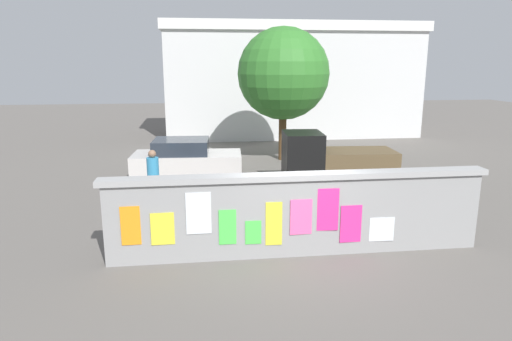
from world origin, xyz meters
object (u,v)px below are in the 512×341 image
object	(u,v)px
bicycle_near	(183,211)
bicycle_far	(372,206)
person_walking	(153,172)
motorcycle	(266,202)
tree_roadside	(283,74)
car_parked	(186,158)
auto_rickshaw_truck	(333,161)

from	to	relation	value
bicycle_near	bicycle_far	distance (m)	4.94
bicycle_near	person_walking	distance (m)	2.10
motorcycle	bicycle_far	world-z (taller)	bicycle_far
tree_roadside	bicycle_near	bearing A→B (deg)	-117.68
car_parked	bicycle_near	size ratio (longest dim) A/B	2.29
motorcycle	bicycle_near	size ratio (longest dim) A/B	1.11
motorcycle	tree_roadside	size ratio (longest dim) A/B	0.35
motorcycle	bicycle_far	size ratio (longest dim) A/B	1.12
auto_rickshaw_truck	bicycle_near	size ratio (longest dim) A/B	2.17
motorcycle	auto_rickshaw_truck	bearing A→B (deg)	46.44
motorcycle	person_walking	xyz separation A→B (m)	(-3.02, 1.61, 0.52)
motorcycle	bicycle_far	bearing A→B (deg)	-7.80
tree_roadside	bicycle_far	bearing A→B (deg)	-82.98
motorcycle	person_walking	distance (m)	3.46
auto_rickshaw_truck	tree_roadside	distance (m)	5.41
bicycle_far	tree_roadside	distance (m)	8.46
auto_rickshaw_truck	bicycle_near	xyz separation A→B (m)	(-4.77, -2.94, -0.54)
person_walking	tree_roadside	xyz separation A→B (m)	(4.85, 5.78, 2.58)
person_walking	bicycle_near	bearing A→B (deg)	-64.31
motorcycle	bicycle_far	distance (m)	2.81
person_walking	tree_roadside	bearing A→B (deg)	50.02
bicycle_near	tree_roadside	xyz separation A→B (m)	(3.98, 7.58, 3.20)
auto_rickshaw_truck	bicycle_near	bearing A→B (deg)	-148.32
bicycle_near	auto_rickshaw_truck	bearing A→B (deg)	31.68
bicycle_far	person_walking	world-z (taller)	person_walking
motorcycle	person_walking	world-z (taller)	person_walking
bicycle_far	tree_roadside	bearing A→B (deg)	97.02
person_walking	tree_roadside	size ratio (longest dim) A/B	0.30
bicycle_far	bicycle_near	bearing A→B (deg)	177.83
motorcycle	bicycle_near	distance (m)	2.17
car_parked	bicycle_far	size ratio (longest dim) A/B	2.31
bicycle_near	bicycle_far	xyz separation A→B (m)	(4.94, -0.19, 0.00)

